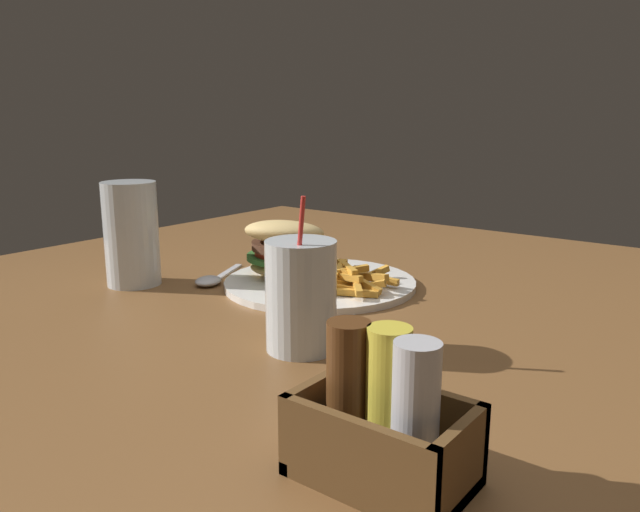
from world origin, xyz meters
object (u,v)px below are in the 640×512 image
object	(u,v)px
beer_glass	(132,236)
spoon	(211,280)
meal_plate_near	(303,264)
juice_glass	(301,299)
condiment_caddy	(382,425)

from	to	relation	value
beer_glass	spoon	world-z (taller)	beer_glass
meal_plate_near	beer_glass	xyz separation A→B (m)	(0.21, 0.15, 0.04)
beer_glass	spoon	bearing A→B (deg)	-141.70
juice_glass	meal_plate_near	bearing A→B (deg)	-51.48
spoon	condiment_caddy	size ratio (longest dim) A/B	1.19
beer_glass	juice_glass	distance (m)	0.37
meal_plate_near	juice_glass	size ratio (longest dim) A/B	1.66
meal_plate_near	beer_glass	size ratio (longest dim) A/B	1.84
spoon	condiment_caddy	distance (m)	0.56
spoon	condiment_caddy	world-z (taller)	condiment_caddy
beer_glass	juice_glass	world-z (taller)	juice_glass
meal_plate_near	juice_glass	distance (m)	0.27
beer_glass	juice_glass	bearing A→B (deg)	171.92
spoon	condiment_caddy	xyz separation A→B (m)	(-0.48, 0.28, 0.04)
juice_glass	spoon	world-z (taller)	juice_glass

